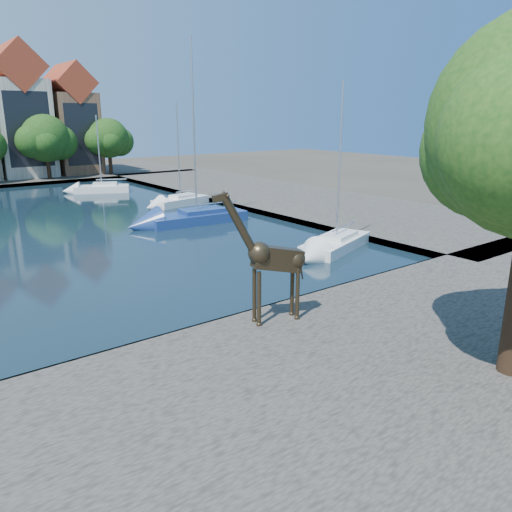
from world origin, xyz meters
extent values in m
plane|color=#38332B|center=(0.00, 0.00, 0.00)|extent=(160.00, 160.00, 0.00)
cube|color=black|center=(0.00, 24.00, 0.04)|extent=(38.00, 50.00, 0.08)
cube|color=#524D47|center=(0.00, -7.00, 0.25)|extent=(50.00, 14.00, 0.50)
cube|color=#524D47|center=(25.00, 24.00, 0.25)|extent=(14.00, 52.00, 0.50)
cube|color=beige|center=(8.50, 56.00, 6.50)|extent=(6.37, 9.00, 12.00)
cube|color=#A42920|center=(8.50, 56.00, 13.93)|extent=(6.43, 9.18, 6.43)
cube|color=black|center=(8.50, 51.52, 6.50)|extent=(5.20, 0.05, 9.00)
cube|color=brown|center=(15.00, 56.00, 5.75)|extent=(5.39, 9.00, 10.50)
cube|color=#A42920|center=(15.00, 56.00, 12.21)|extent=(5.44, 9.18, 5.44)
cube|color=black|center=(15.00, 51.52, 5.75)|extent=(4.40, 0.05, 7.88)
cylinder|color=#332114|center=(10.00, 50.50, 2.10)|extent=(0.50, 0.50, 3.20)
sphere|color=#15350F|center=(10.00, 50.50, 5.44)|extent=(5.80, 5.80, 5.80)
sphere|color=#15350F|center=(11.74, 50.80, 4.86)|extent=(4.35, 4.35, 4.35)
sphere|color=#15350F|center=(8.40, 50.10, 5.15)|extent=(4.06, 4.06, 4.06)
cylinder|color=#332114|center=(18.00, 50.50, 2.10)|extent=(0.50, 0.50, 3.20)
sphere|color=#15350F|center=(18.00, 50.50, 5.26)|extent=(5.20, 5.20, 5.20)
sphere|color=#15350F|center=(19.56, 50.80, 4.74)|extent=(3.90, 3.90, 3.90)
sphere|color=#15350F|center=(16.57, 50.10, 5.00)|extent=(3.64, 3.64, 3.64)
cylinder|color=#312718|center=(3.37, -1.51, 1.56)|extent=(0.16, 0.16, 2.13)
cylinder|color=#312718|center=(3.47, -1.08, 1.56)|extent=(0.16, 0.16, 2.13)
cylinder|color=#312718|center=(4.94, -1.90, 1.56)|extent=(0.16, 0.16, 2.13)
cylinder|color=#312718|center=(5.05, -1.46, 1.56)|extent=(0.16, 0.16, 2.13)
cube|color=#312718|center=(4.26, -1.50, 2.98)|extent=(2.13, 1.03, 1.24)
cylinder|color=#312718|center=(2.79, -1.14, 4.36)|extent=(1.39, 0.62, 2.20)
cube|color=#312718|center=(2.08, -0.97, 5.44)|extent=(0.62, 0.32, 0.34)
cube|color=silver|center=(15.00, 5.74, 0.51)|extent=(6.49, 4.06, 0.85)
cube|color=silver|center=(15.00, 5.74, 0.79)|extent=(3.03, 2.31, 0.47)
cylinder|color=#B2B2B7|center=(15.00, 5.74, 5.42)|extent=(0.11, 0.11, 9.35)
cube|color=navy|center=(12.11, 17.92, 0.56)|extent=(7.91, 3.28, 0.97)
cube|color=navy|center=(12.11, 17.92, 0.89)|extent=(3.51, 2.14, 0.54)
cylinder|color=#B2B2B7|center=(12.11, 17.92, 7.24)|extent=(0.13, 0.13, 12.81)
cube|color=white|center=(15.00, 25.80, 0.51)|extent=(5.82, 3.11, 0.86)
cube|color=white|center=(15.00, 25.80, 0.80)|extent=(2.66, 1.86, 0.48)
cylinder|color=#B2B2B7|center=(15.00, 25.80, 5.04)|extent=(0.12, 0.12, 8.59)
cube|color=white|center=(12.00, 37.90, 0.56)|extent=(6.00, 4.20, 0.97)
cube|color=white|center=(12.00, 37.90, 0.89)|extent=(2.84, 2.31, 0.54)
cylinder|color=#B2B2B7|center=(12.00, 37.90, 4.52)|extent=(0.13, 0.13, 7.37)
camera|label=1|loc=(-7.26, -15.38, 8.18)|focal=35.00mm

